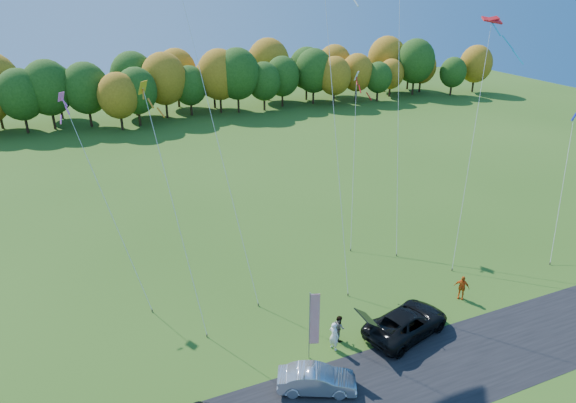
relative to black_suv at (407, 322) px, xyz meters
name	(u,v)px	position (x,y,z in m)	size (l,w,h in m)	color
ground	(329,349)	(-4.96, 0.60, -0.80)	(160.00, 160.00, 0.00)	#2D5516
asphalt_strip	(365,396)	(-4.96, -3.40, -0.80)	(90.00, 6.00, 0.01)	black
tree_line	(157,123)	(-4.96, 55.60, -0.80)	(116.00, 12.00, 10.00)	#1E4711
black_suv	(407,322)	(0.00, 0.00, 0.00)	(2.66, 5.76, 1.60)	black
silver_sedan	(317,380)	(-7.07, -2.02, -0.12)	(1.44, 4.12, 1.36)	silver
person_tailgate_a	(334,336)	(-4.70, 0.52, 0.11)	(0.66, 0.44, 1.82)	white
person_tailgate_b	(339,327)	(-4.00, 1.19, 0.01)	(0.79, 0.61, 1.62)	gray
person_east	(462,287)	(5.60, 1.64, 0.06)	(1.01, 0.42, 1.72)	orange
feather_flag	(314,319)	(-6.16, 0.30, 1.90)	(0.55, 0.24, 4.41)	#999999
kite_delta_blue	(207,99)	(-8.36, 11.89, 11.91)	(3.90, 12.16, 25.87)	#4C3F33
kite_parafoil_orange	(399,71)	(7.77, 13.90, 12.29)	(7.64, 12.17, 26.61)	#4C3F33
kite_delta_red	(334,112)	(-0.38, 9.35, 10.84)	(2.94, 9.54, 23.35)	#4C3F33
kite_parafoil_rainbow	(472,143)	(10.31, 7.50, 7.87)	(7.29, 6.21, 17.60)	#4C3F33
kite_diamond_yellow	(175,213)	(-11.93, 7.16, 6.47)	(2.08, 5.95, 14.93)	#4C3F33
kite_diamond_white	(354,161)	(3.64, 13.15, 5.62)	(3.78, 6.35, 13.30)	#4C3F33
kite_diamond_pink	(106,202)	(-15.42, 12.44, 5.65)	(3.75, 8.69, 13.30)	#4C3F33
kite_diamond_blue_low	(562,187)	(17.70, 4.98, 4.08)	(6.35, 5.70, 10.25)	#4C3F33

